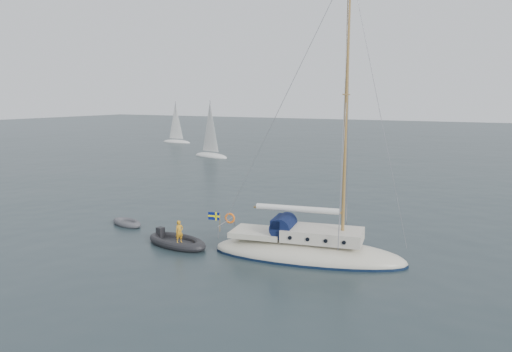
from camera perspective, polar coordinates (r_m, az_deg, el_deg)
The scene contains 6 objects.
ground at distance 28.42m, azimuth 0.15°, elevation -7.85°, with size 300.00×300.00×0.00m, color black.
sailboat at distance 26.00m, azimuth 5.92°, elevation -6.91°, with size 10.58×3.17×15.07m.
dinghy at distance 33.58m, azimuth -14.54°, elevation -5.19°, with size 2.62×1.18×0.37m.
rib at distance 28.58m, azimuth -9.05°, elevation -7.37°, with size 4.17×1.89×1.49m.
distant_yacht_a at distance 90.95m, azimuth -9.15°, elevation 5.90°, with size 5.92×3.16×7.84m.
distant_yacht_c at distance 68.89m, azimuth -5.25°, elevation 5.12°, with size 6.23×3.32×8.25m.
Camera 1 is at (12.69, -24.04, 8.30)m, focal length 35.00 mm.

